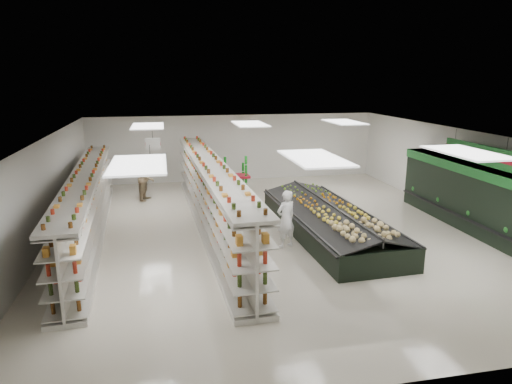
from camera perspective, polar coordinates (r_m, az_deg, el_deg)
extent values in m
plane|color=beige|center=(15.27, 2.13, -4.90)|extent=(16.00, 16.00, 0.00)
cube|color=white|center=(14.54, 2.25, 7.09)|extent=(14.00, 16.00, 0.02)
cube|color=white|center=(22.54, -2.64, 5.54)|extent=(14.00, 0.02, 3.20)
cube|color=white|center=(7.72, 16.72, -12.63)|extent=(14.00, 0.02, 3.20)
cube|color=white|center=(14.85, -25.06, -0.39)|extent=(0.02, 16.00, 3.20)
cube|color=white|center=(17.80, 24.66, 1.90)|extent=(0.02, 16.00, 3.20)
cube|color=black|center=(16.48, 26.23, -0.97)|extent=(0.80, 8.00, 2.20)
cube|color=#1B6726|center=(16.27, 26.54, 2.26)|extent=(0.85, 8.00, 0.30)
cube|color=black|center=(16.47, 25.33, -2.87)|extent=(0.55, 7.80, 0.15)
cube|color=beige|center=(16.33, 25.91, -0.15)|extent=(0.45, 7.70, 0.03)
cube|color=beige|center=(16.27, 26.03, 0.87)|extent=(0.45, 7.70, 0.03)
cube|color=white|center=(12.23, -13.05, 3.23)|extent=(0.50, 0.06, 0.40)
cube|color=red|center=(12.23, -13.05, 3.23)|extent=(0.52, 0.02, 0.12)
cylinder|color=black|center=(12.18, -13.13, 4.61)|extent=(0.01, 0.01, 0.50)
cube|color=white|center=(16.17, -12.77, 5.87)|extent=(0.50, 0.06, 0.40)
cube|color=red|center=(16.17, -12.77, 5.87)|extent=(0.52, 0.02, 0.12)
cylinder|color=black|center=(16.13, -12.83, 6.93)|extent=(0.01, 0.01, 0.50)
cube|color=#1B6726|center=(16.00, 25.99, 4.33)|extent=(0.10, 3.20, 0.60)
cube|color=red|center=(15.96, 25.81, 4.33)|extent=(0.03, 3.20, 0.18)
cylinder|color=black|center=(15.02, 28.89, 4.99)|extent=(0.01, 0.01, 0.50)
cylinder|color=black|center=(16.90, 23.69, 6.41)|extent=(0.01, 0.01, 0.50)
cube|color=silver|center=(15.79, -19.97, -4.91)|extent=(1.49, 11.80, 0.12)
cube|color=silver|center=(15.53, -20.26, -1.69)|extent=(0.67, 11.76, 1.96)
cube|color=silver|center=(15.30, -20.58, 1.99)|extent=(1.49, 11.80, 0.08)
cube|color=beige|center=(15.78, -20.82, -4.55)|extent=(1.04, 11.68, 0.03)
cube|color=beige|center=(15.66, -20.96, -3.06)|extent=(1.04, 11.68, 0.03)
cube|color=beige|center=(15.54, -21.10, -1.54)|extent=(1.04, 11.68, 0.03)
cube|color=beige|center=(15.44, -21.24, -0.01)|extent=(1.04, 11.68, 0.03)
cube|color=beige|center=(15.34, -21.38, 1.54)|extent=(1.04, 11.68, 0.03)
cube|color=beige|center=(15.74, -19.19, -4.46)|extent=(1.04, 11.68, 0.03)
cube|color=beige|center=(15.61, -19.32, -2.96)|extent=(1.04, 11.68, 0.03)
cube|color=beige|center=(15.49, -19.45, -1.45)|extent=(1.04, 11.68, 0.03)
cube|color=beige|center=(15.39, -19.58, 0.09)|extent=(1.04, 11.68, 0.03)
cube|color=beige|center=(15.29, -19.71, 1.65)|extent=(1.04, 11.68, 0.03)
cube|color=silver|center=(15.68, -5.56, -4.20)|extent=(1.48, 12.95, 0.13)
cube|color=silver|center=(15.39, -5.65, -0.62)|extent=(0.58, 12.92, 2.15)
cube|color=silver|center=(15.14, -5.76, 3.48)|extent=(1.48, 12.95, 0.09)
cube|color=beige|center=(15.61, -6.48, -3.81)|extent=(0.98, 12.83, 0.03)
cube|color=beige|center=(15.47, -6.53, -2.15)|extent=(0.98, 12.83, 0.03)
cube|color=beige|center=(15.34, -6.58, -0.46)|extent=(0.98, 12.83, 0.03)
cube|color=beige|center=(15.23, -6.63, 1.25)|extent=(0.98, 12.83, 0.03)
cube|color=beige|center=(15.13, -6.68, 2.99)|extent=(0.98, 12.83, 0.03)
cube|color=beige|center=(15.67, -4.68, -3.69)|extent=(0.98, 12.83, 0.03)
cube|color=beige|center=(15.54, -4.71, -2.03)|extent=(0.98, 12.83, 0.03)
cube|color=beige|center=(15.41, -4.75, -0.35)|extent=(0.98, 12.83, 0.03)
cube|color=beige|center=(15.30, -4.78, 1.35)|extent=(0.98, 12.83, 0.03)
cube|color=beige|center=(15.20, -4.82, 3.09)|extent=(0.98, 12.83, 0.03)
cube|color=black|center=(15.06, 9.05, -3.95)|extent=(2.72, 7.11, 0.70)
cube|color=#262626|center=(14.55, 4.89, -2.94)|extent=(0.37, 7.01, 0.06)
cube|color=#262626|center=(15.44, 13.09, -2.26)|extent=(0.37, 7.01, 0.06)
cube|color=black|center=(14.70, 6.88, -2.41)|extent=(1.60, 6.97, 0.36)
cube|color=black|center=(15.18, 11.30, -2.05)|extent=(1.60, 6.97, 0.36)
cube|color=#262626|center=(14.90, 9.14, -1.86)|extent=(0.36, 6.91, 0.25)
cube|color=red|center=(19.80, -2.69, -0.12)|extent=(1.22, 0.84, 0.20)
cube|color=#B21729|center=(19.63, -2.71, 1.99)|extent=(1.27, 0.89, 0.10)
imported|color=white|center=(13.65, 3.76, -3.39)|extent=(0.76, 0.64, 1.76)
imported|color=tan|center=(19.38, -13.53, 1.75)|extent=(0.82, 1.05, 1.89)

